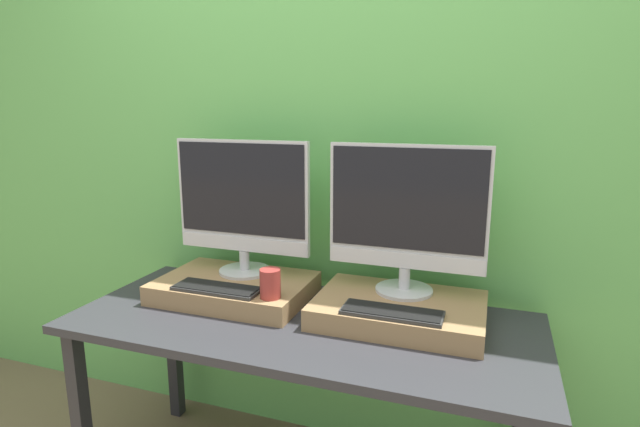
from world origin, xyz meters
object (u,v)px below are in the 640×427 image
(keyboard_left, at_px, (217,288))
(keyboard_right, at_px, (392,312))
(mug, at_px, (270,284))
(monitor_right, at_px, (407,215))
(monitor_left, at_px, (242,203))

(keyboard_left, xyz_separation_m, keyboard_right, (0.64, 0.00, 0.00))
(keyboard_left, xyz_separation_m, mug, (0.21, 0.00, 0.04))
(keyboard_left, height_order, mug, mug)
(monitor_right, distance_m, keyboard_right, 0.35)
(monitor_left, distance_m, keyboard_right, 0.73)
(keyboard_right, bearing_deg, monitor_left, 161.68)
(keyboard_left, relative_size, mug, 3.14)
(monitor_left, height_order, keyboard_right, monitor_left)
(mug, bearing_deg, monitor_left, 135.12)
(monitor_left, bearing_deg, mug, -44.88)
(mug, relative_size, monitor_right, 0.19)
(monitor_left, relative_size, monitor_right, 1.00)
(monitor_right, bearing_deg, monitor_left, 180.00)
(monitor_left, bearing_deg, monitor_right, 0.00)
(monitor_right, relative_size, keyboard_right, 1.71)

